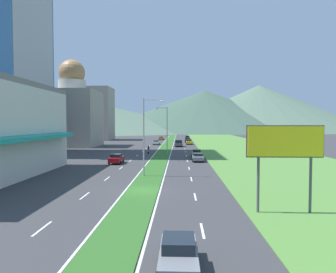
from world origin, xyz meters
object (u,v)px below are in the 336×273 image
at_px(car_0, 161,138).
at_px(car_8, 178,255).
at_px(car_3, 187,138).
at_px(billboard_roadside, 285,146).
at_px(car_2, 116,159).
at_px(car_6, 188,140).
at_px(car_1, 198,157).
at_px(motorcycle_rider, 149,150).
at_px(car_5, 189,142).
at_px(street_lamp_mid, 166,127).
at_px(pickup_truck_0, 179,143).
at_px(car_7, 197,153).
at_px(street_lamp_near, 146,132).
at_px(car_4, 156,142).

xyz_separation_m(car_0, car_8, (7.23, -109.36, 0.05)).
bearing_deg(car_0, car_3, -73.93).
xyz_separation_m(billboard_roadside, car_8, (-7.85, -9.28, -4.29)).
distance_m(car_2, car_6, 59.21).
bearing_deg(car_1, billboard_roadside, 8.24).
relative_size(billboard_roadside, motorcycle_rider, 3.29).
distance_m(car_5, car_6, 11.24).
relative_size(billboard_roadside, car_8, 1.61).
height_order(car_2, car_8, car_2).
height_order(street_lamp_mid, pickup_truck_0, street_lamp_mid).
distance_m(billboard_roadside, car_2, 33.50).
xyz_separation_m(car_7, motorcycle_rider, (-10.18, 6.91, -0.03)).
bearing_deg(car_3, car_5, -0.46).
height_order(car_3, car_7, car_7).
height_order(street_lamp_mid, car_7, street_lamp_mid).
height_order(street_lamp_near, pickup_truck_0, street_lamp_near).
distance_m(billboard_roadside, car_8, 12.89).
bearing_deg(pickup_truck_0, street_lamp_mid, -8.22).
xyz_separation_m(car_3, pickup_truck_0, (-3.48, -38.27, 0.20)).
xyz_separation_m(car_1, car_2, (-13.75, -3.63, 0.08)).
height_order(street_lamp_mid, car_1, street_lamp_mid).
height_order(car_1, car_4, car_1).
bearing_deg(car_2, car_1, -75.21).
relative_size(car_0, car_4, 1.16).
bearing_deg(street_lamp_mid, car_3, 83.79).
bearing_deg(car_8, car_1, 175.35).
bearing_deg(car_1, car_7, 178.82).
distance_m(car_1, car_4, 42.35).
relative_size(car_2, motorcycle_rider, 2.17).
bearing_deg(billboard_roadside, street_lamp_near, 127.59).
height_order(billboard_roadside, motorcycle_rider, billboard_roadside).
distance_m(car_3, car_5, 28.96).
xyz_separation_m(car_1, pickup_truck_0, (-3.46, 33.48, 0.25)).
bearing_deg(motorcycle_rider, car_6, -13.44).
height_order(billboard_roadside, car_1, billboard_roadside).
distance_m(car_5, motorcycle_rider, 31.18).
xyz_separation_m(car_8, pickup_truck_0, (-0.15, 74.14, 0.22)).
relative_size(car_3, pickup_truck_0, 0.85).
relative_size(car_6, motorcycle_rider, 2.37).
xyz_separation_m(street_lamp_mid, car_0, (-4.29, 54.47, -5.10)).
distance_m(street_lamp_near, car_4, 57.07).
relative_size(car_2, car_8, 1.06).
distance_m(car_3, car_6, 17.72).
height_order(billboard_roadside, car_0, billboard_roadside).
bearing_deg(car_7, motorcycle_rider, -124.19).
bearing_deg(car_1, motorcycle_rider, -142.72).
distance_m(car_1, car_3, 71.75).
bearing_deg(pickup_truck_0, car_6, 171.24).
bearing_deg(car_0, motorcycle_rider, -179.50).
bearing_deg(car_4, street_lamp_mid, -171.15).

